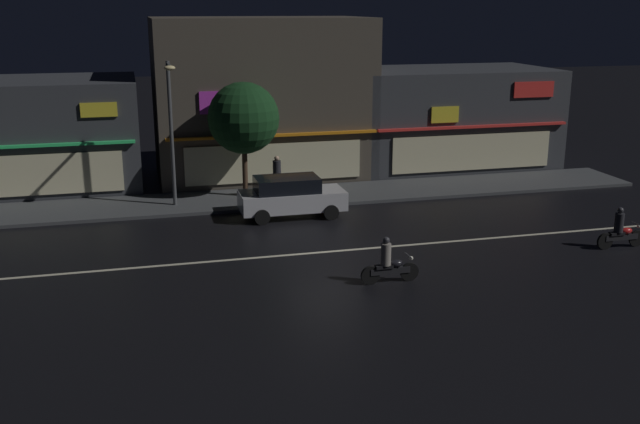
{
  "coord_description": "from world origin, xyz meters",
  "views": [
    {
      "loc": [
        -6.4,
        -23.84,
        8.4
      ],
      "look_at": [
        -0.03,
        0.84,
        1.24
      ],
      "focal_mm": 41.37,
      "sensor_mm": 36.0,
      "label": 1
    }
  ],
  "objects_px": {
    "pedestrian_on_sidewalk": "(277,178)",
    "motorcycle_lead": "(389,264)",
    "motorcycle_following": "(621,231)",
    "traffic_cone": "(324,206)",
    "parked_car_near_kerb": "(291,196)",
    "streetlamp_mid": "(171,121)"
  },
  "relations": [
    {
      "from": "pedestrian_on_sidewalk",
      "to": "motorcycle_lead",
      "type": "bearing_deg",
      "value": -116.27
    },
    {
      "from": "motorcycle_following",
      "to": "traffic_cone",
      "type": "distance_m",
      "value": 11.6
    },
    {
      "from": "parked_car_near_kerb",
      "to": "motorcycle_following",
      "type": "xyz_separation_m",
      "value": [
        10.55,
        -6.97,
        -0.24
      ]
    },
    {
      "from": "motorcycle_following",
      "to": "traffic_cone",
      "type": "xyz_separation_m",
      "value": [
        -9.07,
        7.23,
        -0.36
      ]
    },
    {
      "from": "parked_car_near_kerb",
      "to": "traffic_cone",
      "type": "xyz_separation_m",
      "value": [
        1.48,
        0.26,
        -0.59
      ]
    },
    {
      "from": "pedestrian_on_sidewalk",
      "to": "motorcycle_following",
      "type": "bearing_deg",
      "value": -75.98
    },
    {
      "from": "motorcycle_lead",
      "to": "motorcycle_following",
      "type": "height_order",
      "value": "same"
    },
    {
      "from": "pedestrian_on_sidewalk",
      "to": "motorcycle_following",
      "type": "height_order",
      "value": "pedestrian_on_sidewalk"
    },
    {
      "from": "traffic_cone",
      "to": "streetlamp_mid",
      "type": "bearing_deg",
      "value": 161.2
    },
    {
      "from": "motorcycle_lead",
      "to": "traffic_cone",
      "type": "distance_m",
      "value": 8.43
    },
    {
      "from": "motorcycle_lead",
      "to": "streetlamp_mid",
      "type": "bearing_deg",
      "value": -52.8
    },
    {
      "from": "traffic_cone",
      "to": "pedestrian_on_sidewalk",
      "type": "bearing_deg",
      "value": 121.54
    },
    {
      "from": "pedestrian_on_sidewalk",
      "to": "motorcycle_lead",
      "type": "xyz_separation_m",
      "value": [
        1.38,
        -10.88,
        -0.38
      ]
    },
    {
      "from": "parked_car_near_kerb",
      "to": "pedestrian_on_sidewalk",
      "type": "bearing_deg",
      "value": -89.4
    },
    {
      "from": "motorcycle_following",
      "to": "traffic_cone",
      "type": "relative_size",
      "value": 3.45
    },
    {
      "from": "pedestrian_on_sidewalk",
      "to": "motorcycle_lead",
      "type": "distance_m",
      "value": 10.98
    },
    {
      "from": "streetlamp_mid",
      "to": "motorcycle_following",
      "type": "relative_size",
      "value": 3.2
    },
    {
      "from": "parked_car_near_kerb",
      "to": "streetlamp_mid",
      "type": "bearing_deg",
      "value": -26.98
    },
    {
      "from": "streetlamp_mid",
      "to": "parked_car_near_kerb",
      "type": "bearing_deg",
      "value": -26.98
    },
    {
      "from": "streetlamp_mid",
      "to": "motorcycle_following",
      "type": "xyz_separation_m",
      "value": [
        15.08,
        -9.28,
        -3.17
      ]
    },
    {
      "from": "streetlamp_mid",
      "to": "parked_car_near_kerb",
      "type": "height_order",
      "value": "streetlamp_mid"
    },
    {
      "from": "motorcycle_lead",
      "to": "traffic_cone",
      "type": "relative_size",
      "value": 3.45
    }
  ]
}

